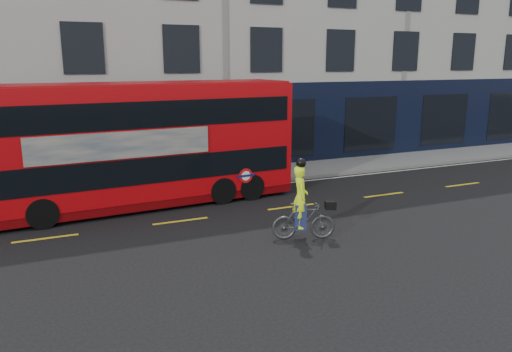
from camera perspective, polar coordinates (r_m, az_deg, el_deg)
ground at (r=16.35m, az=6.51°, el=-4.89°), size 120.00×120.00×0.00m
pavement at (r=21.99m, az=-1.99°, el=0.01°), size 60.00×3.00×0.12m
kerb at (r=20.63m, az=-0.45°, el=-0.83°), size 60.00×0.12×0.13m
building_terrace at (r=27.63m, az=-7.33°, el=18.07°), size 50.00×10.07×15.00m
road_edge_line at (r=20.38m, az=-0.12°, el=-1.19°), size 58.00×0.10×0.01m
lane_dashes at (r=17.60m, az=4.06°, el=-3.52°), size 58.00×0.12×0.01m
bus at (r=17.75m, az=-12.69°, el=3.62°), size 10.79×3.11×4.29m
cyclist at (r=14.27m, az=5.35°, el=-4.19°), size 1.88×1.09×2.38m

